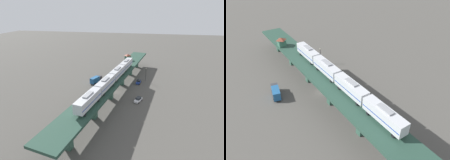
# 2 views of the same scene
# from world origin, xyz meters

# --- Properties ---
(ground_plane) EXTENTS (400.00, 400.00, 0.00)m
(ground_plane) POSITION_xyz_m (0.00, 0.00, 0.00)
(ground_plane) COLOR #4C4944
(elevated_viaduct) EXTENTS (24.50, 92.04, 7.76)m
(elevated_viaduct) POSITION_xyz_m (-0.03, -0.18, 6.66)
(elevated_viaduct) COLOR #244135
(elevated_viaduct) RESTS_ON ground
(subway_train) EXTENTS (11.54, 49.51, 4.45)m
(subway_train) POSITION_xyz_m (0.12, 8.60, 10.30)
(subway_train) COLOR silver
(subway_train) RESTS_ON elevated_viaduct
(signal_hut) EXTENTS (3.74, 3.74, 3.40)m
(signal_hut) POSITION_xyz_m (-2.19, -25.82, 9.56)
(signal_hut) COLOR #33604C
(signal_hut) RESTS_ON elevated_viaduct
(street_car_white) EXTENTS (3.39, 4.75, 1.89)m
(street_car_white) POSITION_xyz_m (-10.23, 6.88, 0.94)
(street_car_white) COLOR silver
(street_car_white) RESTS_ON ground
(street_car_blue) EXTENTS (2.61, 4.66, 1.89)m
(street_car_blue) POSITION_xyz_m (-9.43, -11.71, 0.94)
(street_car_blue) COLOR #233D93
(street_car_blue) RESTS_ON ground
(delivery_truck) EXTENTS (4.79, 7.52, 3.20)m
(delivery_truck) POSITION_xyz_m (11.61, -8.47, 1.76)
(delivery_truck) COLOR #333338
(delivery_truck) RESTS_ON ground
(street_lamp) EXTENTS (0.44, 0.44, 6.94)m
(street_lamp) POSITION_xyz_m (-12.69, -15.28, 4.11)
(street_lamp) COLOR black
(street_lamp) RESTS_ON ground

